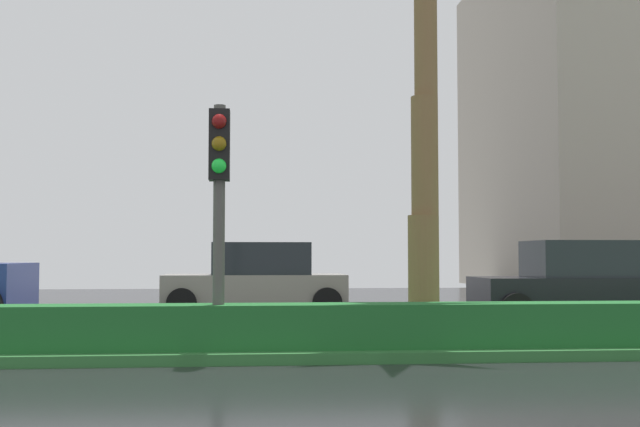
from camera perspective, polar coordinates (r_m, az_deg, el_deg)
ground_plane at (r=13.66m, az=-18.78°, el=-9.02°), size 90.00×42.00×0.10m
median_strip at (r=12.68m, az=-19.84°, el=-8.90°), size 85.50×4.00×0.15m
median_hedge at (r=11.30m, az=-21.62°, el=-7.70°), size 76.50×0.70×0.60m
traffic_signal_median_right at (r=10.80m, az=-7.27°, el=2.38°), size 0.28×0.43×3.31m
car_in_traffic_leading at (r=19.04m, az=-4.57°, el=-4.80°), size 4.30×2.02×1.72m
car_in_traffic_second at (r=17.46m, az=18.24°, el=-4.81°), size 4.30×2.02×1.72m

